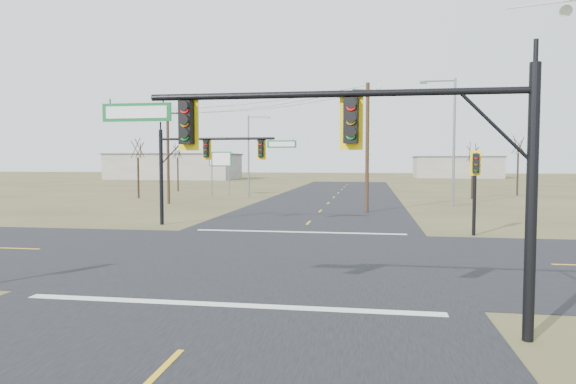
% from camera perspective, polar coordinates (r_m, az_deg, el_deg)
% --- Properties ---
extents(ground, '(320.00, 320.00, 0.00)m').
position_cam_1_polar(ground, '(21.96, -1.43, -7.20)').
color(ground, olive).
rests_on(ground, ground).
extents(road_ew, '(160.00, 14.00, 0.02)m').
position_cam_1_polar(road_ew, '(21.95, -1.43, -7.17)').
color(road_ew, black).
rests_on(road_ew, ground).
extents(road_ns, '(14.00, 160.00, 0.02)m').
position_cam_1_polar(road_ns, '(21.95, -1.43, -7.17)').
color(road_ns, black).
rests_on(road_ns, ground).
extents(stop_bar_near, '(12.00, 0.40, 0.01)m').
position_cam_1_polar(stop_bar_near, '(14.83, -6.85, -12.33)').
color(stop_bar_near, silver).
rests_on(stop_bar_near, road_ns).
extents(stop_bar_far, '(12.00, 0.40, 0.01)m').
position_cam_1_polar(stop_bar_far, '(29.26, 1.26, -4.46)').
color(stop_bar_far, silver).
rests_on(stop_bar_far, road_ns).
extents(mast_arm_near, '(10.32, 0.49, 6.22)m').
position_cam_1_polar(mast_arm_near, '(12.09, 6.90, 5.75)').
color(mast_arm_near, black).
rests_on(mast_arm_near, ground).
extents(mast_arm_far, '(8.82, 0.41, 6.05)m').
position_cam_1_polar(mast_arm_far, '(32.49, -8.57, 4.01)').
color(mast_arm_far, black).
rests_on(mast_arm_far, ground).
extents(pedestal_signal_ne, '(0.66, 0.58, 4.65)m').
position_cam_1_polar(pedestal_signal_ne, '(29.53, 20.10, 1.89)').
color(pedestal_signal_ne, black).
rests_on(pedestal_signal_ne, ground).
extents(utility_pole_near, '(2.41, 0.87, 10.20)m').
position_cam_1_polar(utility_pole_near, '(41.01, 8.80, 5.10)').
color(utility_pole_near, '#422A1C').
rests_on(utility_pole_near, ground).
extents(utility_pole_far, '(2.21, 0.63, 9.18)m').
position_cam_1_polar(utility_pole_far, '(50.25, -13.19, 4.18)').
color(utility_pole_far, '#422A1C').
rests_on(utility_pole_far, ground).
extents(highway_sign, '(2.76, 0.30, 5.17)m').
position_cam_1_polar(highway_sign, '(60.87, -7.55, 3.10)').
color(highway_sign, slate).
rests_on(highway_sign, ground).
extents(streetlight_a, '(3.18, 0.35, 11.41)m').
position_cam_1_polar(streetlight_a, '(48.37, 17.68, 6.07)').
color(streetlight_a, slate).
rests_on(streetlight_a, ground).
extents(streetlight_c, '(2.58, 0.30, 9.26)m').
position_cam_1_polar(streetlight_c, '(58.52, -4.21, 4.55)').
color(streetlight_c, slate).
rests_on(streetlight_c, ground).
extents(bare_tree_a, '(3.72, 3.72, 7.02)m').
position_cam_1_polar(bare_tree_a, '(58.41, -16.35, 4.78)').
color(bare_tree_a, black).
rests_on(bare_tree_a, ground).
extents(bare_tree_b, '(3.56, 3.56, 6.90)m').
position_cam_1_polar(bare_tree_b, '(70.83, -12.17, 4.55)').
color(bare_tree_b, black).
rests_on(bare_tree_b, ground).
extents(bare_tree_c, '(3.33, 3.33, 6.46)m').
position_cam_1_polar(bare_tree_c, '(58.37, 19.84, 4.23)').
color(bare_tree_c, black).
rests_on(bare_tree_c, ground).
extents(bare_tree_d, '(3.44, 3.44, 7.48)m').
position_cam_1_polar(bare_tree_d, '(66.72, 24.23, 4.83)').
color(bare_tree_d, black).
rests_on(bare_tree_d, ground).
extents(warehouse_left, '(28.00, 14.00, 5.50)m').
position_cam_1_polar(warehouse_left, '(119.59, -12.49, 2.73)').
color(warehouse_left, '#AAA697').
rests_on(warehouse_left, ground).
extents(warehouse_mid, '(20.00, 12.00, 5.00)m').
position_cam_1_polar(warehouse_mid, '(132.91, 18.21, 2.59)').
color(warehouse_mid, '#AAA697').
rests_on(warehouse_mid, ground).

